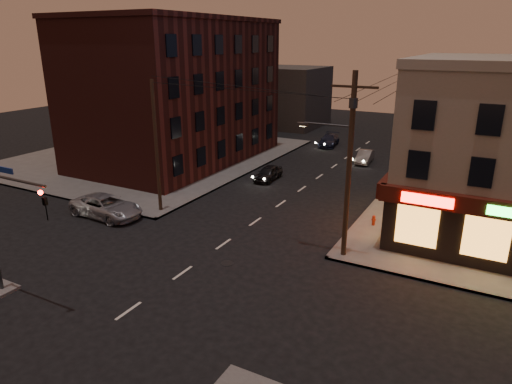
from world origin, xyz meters
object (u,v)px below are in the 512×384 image
Objects in this scene: suv_cross at (106,206)px; fire_hydrant at (374,220)px; sedan_near at (268,173)px; sedan_far at (329,140)px; sedan_mid at (365,157)px.

suv_cross is 7.90× the size of fire_hydrant.
sedan_far is at bearing 88.39° from sedan_near.
suv_cross is 1.21× the size of sedan_far.
sedan_far reaches higher than sedan_mid.
suv_cross reaches higher than sedan_near.
sedan_near is at bearing -97.97° from sedan_far.
fire_hydrant is at bearing -77.25° from sedan_mid.
suv_cross is 28.77m from sedan_far.
sedan_far is (5.95, 28.15, -0.10)m from suv_cross.
sedan_near is at bearing -125.20° from sedan_mid.
fire_hydrant is at bearing -65.13° from suv_cross.
suv_cross is 1.43× the size of sedan_mid.
sedan_near is at bearing 150.37° from fire_hydrant.
sedan_far is (0.06, 15.24, 0.02)m from sedan_near.
sedan_near is 0.82× the size of sedan_far.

